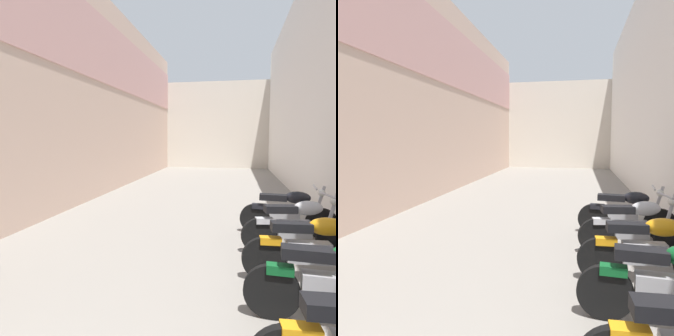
{
  "view_description": "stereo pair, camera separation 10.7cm",
  "coord_description": "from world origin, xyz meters",
  "views": [
    {
      "loc": [
        1.21,
        0.71,
        1.96
      ],
      "look_at": [
        -0.18,
        7.5,
        1.31
      ],
      "focal_mm": 35.34,
      "sensor_mm": 36.0,
      "label": 1
    },
    {
      "loc": [
        1.31,
        0.74,
        1.96
      ],
      "look_at": [
        -0.18,
        7.5,
        1.31
      ],
      "focal_mm": 35.34,
      "sensor_mm": 36.0,
      "label": 2
    }
  ],
  "objects": [
    {
      "name": "motorcycle_seventh",
      "position": [
        2.25,
        7.49,
        0.5
      ],
      "size": [
        1.85,
        0.58,
        1.04
      ],
      "color": "black",
      "rests_on": "ground"
    },
    {
      "name": "motorcycle_fifth",
      "position": [
        2.25,
        5.31,
        0.5
      ],
      "size": [
        1.85,
        0.58,
        1.04
      ],
      "color": "black",
      "rests_on": "ground"
    },
    {
      "name": "ground_plane",
      "position": [
        0.0,
        8.98,
        0.0
      ],
      "size": [
        37.97,
        37.97,
        0.0
      ],
      "primitive_type": "plane",
      "color": "gray"
    },
    {
      "name": "motorcycle_sixth",
      "position": [
        2.25,
        6.47,
        0.5
      ],
      "size": [
        1.84,
        0.58,
        1.04
      ],
      "color": "black",
      "rests_on": "ground"
    },
    {
      "name": "building_far_end",
      "position": [
        0.0,
        22.97,
        2.73
      ],
      "size": [
        9.37,
        2.0,
        5.46
      ],
      "primitive_type": "cube",
      "color": "beige",
      "rests_on": "ground"
    },
    {
      "name": "building_right",
      "position": [
        3.39,
        10.98,
        3.47
      ],
      "size": [
        0.45,
        21.97,
        6.94
      ],
      "color": "silver",
      "rests_on": "ground"
    },
    {
      "name": "building_left",
      "position": [
        -3.38,
        10.94,
        3.4
      ],
      "size": [
        0.45,
        21.97,
        6.74
      ],
      "color": "beige",
      "rests_on": "ground"
    }
  ]
}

